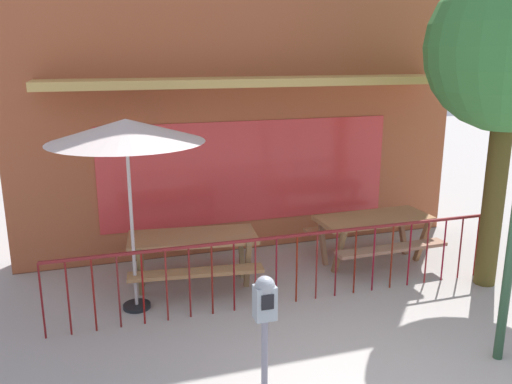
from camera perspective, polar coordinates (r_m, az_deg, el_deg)
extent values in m
cube|color=brown|center=(9.47, -1.09, -5.49)|extent=(7.57, 0.54, 0.01)
cube|color=#A75333|center=(8.89, -1.19, 12.91)|extent=(7.57, 0.50, 5.98)
cube|color=#D83838|center=(8.85, -0.66, 2.18)|extent=(4.92, 0.02, 1.70)
cube|color=tan|center=(8.23, 0.22, 11.76)|extent=(6.44, 0.90, 0.12)
cube|color=maroon|center=(7.01, 4.46, -4.65)|extent=(6.36, 0.04, 0.04)
cylinder|color=maroon|center=(6.77, -21.99, -10.83)|extent=(0.02, 0.02, 0.95)
cylinder|color=maroon|center=(6.74, -19.51, -10.68)|extent=(0.02, 0.02, 0.95)
cylinder|color=maroon|center=(6.73, -17.02, -10.50)|extent=(0.02, 0.02, 0.95)
cylinder|color=maroon|center=(6.74, -14.52, -10.31)|extent=(0.02, 0.02, 0.95)
cylinder|color=maroon|center=(6.75, -12.04, -10.09)|extent=(0.02, 0.02, 0.95)
cylinder|color=maroon|center=(6.78, -9.57, -9.86)|extent=(0.02, 0.02, 0.95)
cylinder|color=maroon|center=(6.82, -7.13, -9.62)|extent=(0.02, 0.02, 0.95)
cylinder|color=maroon|center=(6.87, -4.73, -9.36)|extent=(0.02, 0.02, 0.95)
cylinder|color=maroon|center=(6.93, -2.37, -9.09)|extent=(0.02, 0.02, 0.95)
cylinder|color=maroon|center=(7.00, -0.06, -8.81)|extent=(0.02, 0.02, 0.95)
cylinder|color=maroon|center=(7.09, 2.19, -8.52)|extent=(0.02, 0.02, 0.95)
cylinder|color=maroon|center=(7.18, 4.39, -8.23)|extent=(0.02, 0.02, 0.95)
cylinder|color=maroon|center=(7.29, 6.52, -7.93)|extent=(0.02, 0.02, 0.95)
cylinder|color=maroon|center=(7.41, 8.58, -7.63)|extent=(0.02, 0.02, 0.95)
cylinder|color=maroon|center=(7.53, 10.57, -7.33)|extent=(0.02, 0.02, 0.95)
cylinder|color=maroon|center=(7.67, 12.50, -7.04)|extent=(0.02, 0.02, 0.95)
cylinder|color=maroon|center=(7.81, 14.35, -6.75)|extent=(0.02, 0.02, 0.95)
cylinder|color=maroon|center=(7.96, 16.14, -6.46)|extent=(0.02, 0.02, 0.95)
cylinder|color=maroon|center=(8.12, 17.85, -6.17)|extent=(0.02, 0.02, 0.95)
cylinder|color=maroon|center=(8.28, 19.50, -5.90)|extent=(0.02, 0.02, 0.95)
cylinder|color=maroon|center=(8.45, 21.08, -5.63)|extent=(0.02, 0.02, 0.95)
cylinder|color=maroon|center=(8.63, 22.59, -5.36)|extent=(0.02, 0.02, 0.95)
cylinder|color=maroon|center=(8.81, 24.04, -5.10)|extent=(0.02, 0.02, 0.95)
cube|color=#9C6D45|center=(7.59, -6.81, -4.87)|extent=(1.88, 0.97, 0.07)
cube|color=#9B6E45|center=(7.19, -6.42, -8.58)|extent=(1.82, 0.47, 0.05)
cube|color=#A06D50|center=(8.21, -7.02, -5.57)|extent=(1.82, 0.47, 0.05)
cube|color=olive|center=(7.45, -12.29, -8.54)|extent=(0.11, 0.36, 0.78)
cube|color=brown|center=(7.97, -12.20, -6.97)|extent=(0.11, 0.36, 0.78)
cube|color=olive|center=(7.54, -0.91, -7.91)|extent=(0.11, 0.36, 0.78)
cube|color=olive|center=(8.05, -1.59, -6.40)|extent=(0.11, 0.36, 0.78)
cube|color=#9A6B42|center=(8.57, 12.51, -2.81)|extent=(1.82, 0.80, 0.07)
cube|color=#986C54|center=(8.23, 14.37, -5.88)|extent=(1.81, 0.30, 0.05)
cube|color=#A0774C|center=(9.11, 10.62, -3.64)|extent=(1.81, 0.30, 0.05)
cube|color=olive|center=(8.11, 8.90, -6.41)|extent=(0.08, 0.35, 0.78)
cube|color=#8E6246|center=(8.58, 7.16, -5.16)|extent=(0.08, 0.35, 0.78)
cube|color=#8C603B|center=(8.87, 17.41, -5.08)|extent=(0.08, 0.35, 0.78)
cube|color=#8D5E42|center=(9.30, 15.39, -4.01)|extent=(0.08, 0.35, 0.78)
cylinder|color=black|center=(7.36, -12.66, -11.84)|extent=(0.36, 0.36, 0.05)
cylinder|color=#BDB2B1|center=(6.91, -13.21, -2.89)|extent=(0.04, 0.04, 2.45)
cone|color=beige|center=(6.67, -13.78, 6.44)|extent=(1.92, 1.92, 0.28)
cylinder|color=slate|center=(4.86, 0.91, -19.22)|extent=(0.06, 0.06, 1.11)
cube|color=gray|center=(4.51, 0.95, -11.76)|extent=(0.18, 0.14, 0.30)
sphere|color=gray|center=(4.44, 0.96, -10.05)|extent=(0.17, 0.17, 0.17)
cube|color=black|center=(4.43, 1.26, -11.76)|extent=(0.11, 0.01, 0.13)
cylinder|color=#4B3F1A|center=(8.16, 24.21, -0.12)|extent=(0.30, 0.30, 2.73)
sphere|color=#3A813C|center=(7.93, 25.74, 13.84)|extent=(2.24, 2.24, 2.24)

